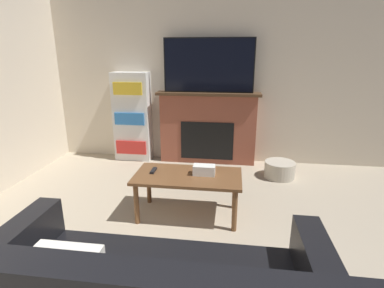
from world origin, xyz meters
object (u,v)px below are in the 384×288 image
Objects in this scene: fireplace at (208,128)px; storage_basket at (280,170)px; tv at (209,65)px; bookshelf at (132,117)px; coffee_table at (188,180)px.

fireplace is 1.23m from storage_basket.
tv is 3.19× the size of storage_basket.
storage_basket is (1.04, -0.47, -1.36)m from tv.
bookshelf reaches higher than storage_basket.
tv reaches higher than storage_basket.
fireplace is 3.78× the size of storage_basket.
coffee_table is 2.65× the size of storage_basket.
bookshelf is (-1.12, 1.64, 0.28)m from coffee_table.
tv is (0.00, -0.02, 0.92)m from fireplace.
fireplace is at bearing 154.67° from storage_basket.
fireplace is 1.19m from bookshelf.
fireplace is at bearing 90.00° from tv.
tv is 1.20× the size of coffee_table.
tv is at bearing 88.06° from coffee_table.
storage_basket is (2.22, -0.47, -0.57)m from bookshelf.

